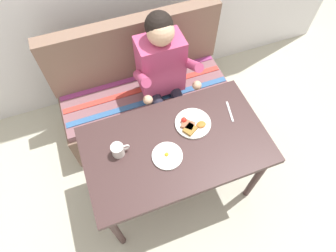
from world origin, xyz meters
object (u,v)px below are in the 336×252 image
at_px(person, 164,73).
at_px(fork, 230,111).
at_px(couch, 144,95).
at_px(table, 176,149).
at_px(plate_breakfast, 192,124).
at_px(coffee_mug, 118,150).
at_px(plate_eggs, 167,156).

distance_m(person, fork, 0.58).
height_order(couch, person, person).
height_order(table, plate_breakfast, plate_breakfast).
height_order(table, fork, fork).
bearing_deg(coffee_mug, plate_eggs, -24.78).
xyz_separation_m(person, plate_breakfast, (0.02, -0.49, 0.00)).
distance_m(table, person, 0.61).
bearing_deg(plate_breakfast, coffee_mug, -176.42).
height_order(plate_breakfast, coffee_mug, coffee_mug).
bearing_deg(fork, person, 134.74).
distance_m(coffee_mug, fork, 0.81).
distance_m(table, couch, 0.83).
bearing_deg(fork, table, -154.48).
relative_size(plate_eggs, coffee_mug, 1.65).
bearing_deg(table, fork, 13.23).
bearing_deg(plate_breakfast, fork, 1.68).
distance_m(plate_breakfast, fork, 0.29).
bearing_deg(table, coffee_mug, 170.22).
relative_size(couch, coffee_mug, 12.20).
xyz_separation_m(table, plate_eggs, (-0.09, -0.07, 0.09)).
distance_m(couch, plate_breakfast, 0.80).
height_order(table, couch, couch).
height_order(table, person, person).
xyz_separation_m(couch, fork, (0.44, -0.66, 0.40)).
bearing_deg(plate_eggs, coffee_mug, 155.22).
xyz_separation_m(plate_eggs, coffee_mug, (-0.28, 0.13, 0.04)).
bearing_deg(plate_eggs, table, 37.38).
distance_m(plate_breakfast, plate_eggs, 0.29).
distance_m(person, plate_eggs, 0.69).
height_order(plate_eggs, fork, plate_eggs).
bearing_deg(person, fork, -57.55).
bearing_deg(couch, table, -90.00).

